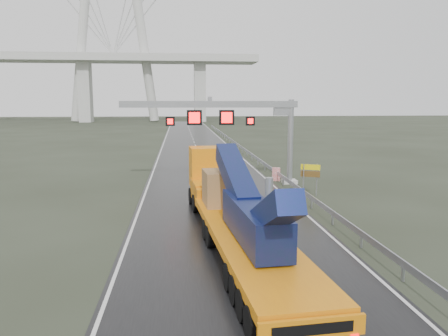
{
  "coord_description": "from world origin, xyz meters",
  "views": [
    {
      "loc": [
        -2.57,
        -18.51,
        6.98
      ],
      "look_at": [
        -0.02,
        6.32,
        3.2
      ],
      "focal_mm": 35.0,
      "sensor_mm": 36.0,
      "label": 1
    }
  ],
  "objects": [
    {
      "name": "ground",
      "position": [
        0.0,
        0.0,
        0.0
      ],
      "size": [
        400.0,
        400.0,
        0.0
      ],
      "primitive_type": "plane",
      "color": "#292E20",
      "rests_on": "ground"
    },
    {
      "name": "guardrail",
      "position": [
        6.1,
        30.0,
        0.7
      ],
      "size": [
        0.2,
        140.0,
        1.4
      ],
      "primitive_type": null,
      "color": "#92969B",
      "rests_on": "ground"
    },
    {
      "name": "road",
      "position": [
        0.0,
        40.0,
        0.01
      ],
      "size": [
        11.0,
        200.0,
        0.02
      ],
      "primitive_type": "cube",
      "color": "black",
      "rests_on": "ground"
    },
    {
      "name": "sign_gantry",
      "position": [
        2.1,
        17.99,
        5.61
      ],
      "size": [
        14.9,
        1.2,
        7.42
      ],
      "color": "silver",
      "rests_on": "ground"
    },
    {
      "name": "exit_sign_pair",
      "position": [
        7.1,
        12.7,
        1.71
      ],
      "size": [
        1.33,
        0.64,
        2.44
      ],
      "rotation": [
        0.0,
        0.0,
        -0.42
      ],
      "color": "gray",
      "rests_on": "ground"
    },
    {
      "name": "heavy_haul_truck",
      "position": [
        0.04,
        4.0,
        1.84
      ],
      "size": [
        4.45,
        20.36,
        4.75
      ],
      "rotation": [
        0.0,
        0.0,
        0.08
      ],
      "color": "orange",
      "rests_on": "ground"
    },
    {
      "name": "striped_barrier",
      "position": [
        6.0,
        19.29,
        0.59
      ],
      "size": [
        0.75,
        0.49,
        1.18
      ],
      "primitive_type": "cube",
      "rotation": [
        0.0,
        0.0,
        -0.18
      ],
      "color": "red",
      "rests_on": "ground"
    }
  ]
}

